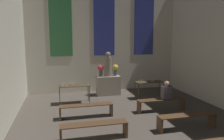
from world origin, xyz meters
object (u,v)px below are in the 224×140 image
at_px(person_seated, 166,91).
at_px(candle_rack_right, 149,84).
at_px(altar, 108,85).
at_px(pew_back_left, 86,108).
at_px(statue, 108,65).
at_px(pew_third_left, 94,128).
at_px(pew_third_right, 187,119).
at_px(pew_back_right, 161,102).
at_px(flower_vase_right, 115,69).
at_px(candle_rack_left, 74,88).
at_px(flower_vase_left, 101,69).

bearing_deg(person_seated, candle_rack_right, 87.62).
xyz_separation_m(altar, pew_back_left, (-1.43, -2.85, -0.13)).
height_order(statue, pew_third_left, statue).
xyz_separation_m(pew_third_right, pew_back_right, (0.00, 1.72, 0.00)).
height_order(flower_vase_right, candle_rack_right, flower_vase_right).
height_order(candle_rack_right, person_seated, person_seated).
xyz_separation_m(pew_third_left, pew_third_right, (2.86, 0.00, 0.00)).
bearing_deg(pew_third_right, person_seated, 83.28).
height_order(candle_rack_right, pew_third_left, candle_rack_right).
xyz_separation_m(candle_rack_left, pew_back_left, (0.28, -1.78, -0.35)).
distance_m(flower_vase_left, person_seated, 3.51).
relative_size(pew_third_left, pew_back_right, 1.00).
xyz_separation_m(altar, flower_vase_left, (-0.37, 0.00, 0.81)).
distance_m(altar, flower_vase_left, 0.89).
height_order(flower_vase_right, person_seated, flower_vase_right).
height_order(statue, candle_rack_left, statue).
bearing_deg(flower_vase_right, altar, 180.00).
height_order(candle_rack_left, pew_third_right, candle_rack_left).
bearing_deg(candle_rack_left, flower_vase_left, 38.31).
height_order(candle_rack_right, pew_back_left, candle_rack_right).
height_order(altar, statue, statue).
bearing_deg(pew_third_left, flower_vase_right, 68.53).
bearing_deg(pew_back_left, pew_third_left, -90.00).
relative_size(flower_vase_left, pew_back_left, 0.30).
height_order(statue, candle_rack_right, statue).
bearing_deg(pew_third_right, pew_third_left, 180.00).
relative_size(altar, pew_back_right, 0.61).
relative_size(candle_rack_left, candle_rack_right, 1.00).
distance_m(statue, pew_third_left, 4.91).
bearing_deg(altar, person_seated, -60.17).
bearing_deg(pew_third_left, candle_rack_left, 94.58).
height_order(flower_vase_left, pew_third_left, flower_vase_left).
bearing_deg(candle_rack_right, statue, 148.08).
distance_m(candle_rack_right, person_seated, 1.79).
xyz_separation_m(altar, candle_rack_left, (-1.71, -1.06, 0.22)).
bearing_deg(candle_rack_left, candle_rack_right, -0.01).
xyz_separation_m(flower_vase_left, pew_third_left, (-1.06, -4.56, -0.94)).
xyz_separation_m(altar, candle_rack_right, (1.71, -1.06, 0.22)).
bearing_deg(pew_back_left, candle_rack_right, 29.63).
distance_m(flower_vase_right, candle_rack_right, 1.81).
distance_m(altar, person_seated, 3.29).
bearing_deg(flower_vase_right, pew_back_right, -69.51).
bearing_deg(person_seated, pew_back_right, 180.00).
bearing_deg(pew_back_left, pew_third_right, -31.01).
bearing_deg(altar, statue, -90.00).
height_order(flower_vase_left, person_seated, flower_vase_left).
xyz_separation_m(flower_vase_right, pew_third_left, (-1.79, -4.56, -0.94)).
xyz_separation_m(statue, flower_vase_right, (0.37, 0.00, -0.19)).
xyz_separation_m(candle_rack_left, person_seated, (3.34, -1.78, 0.08)).
xyz_separation_m(candle_rack_left, pew_third_right, (3.14, -3.50, -0.35)).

